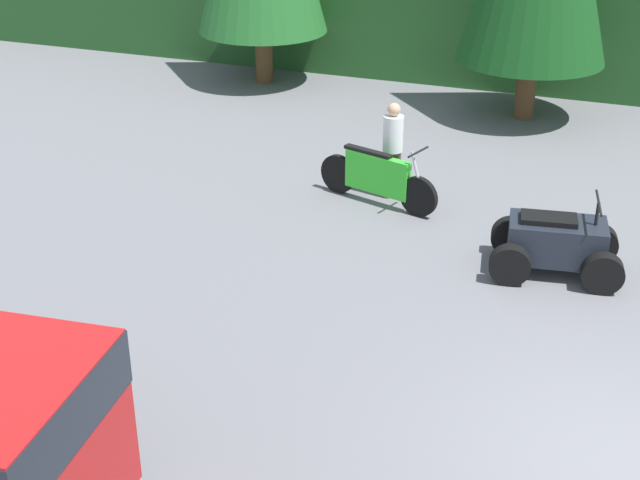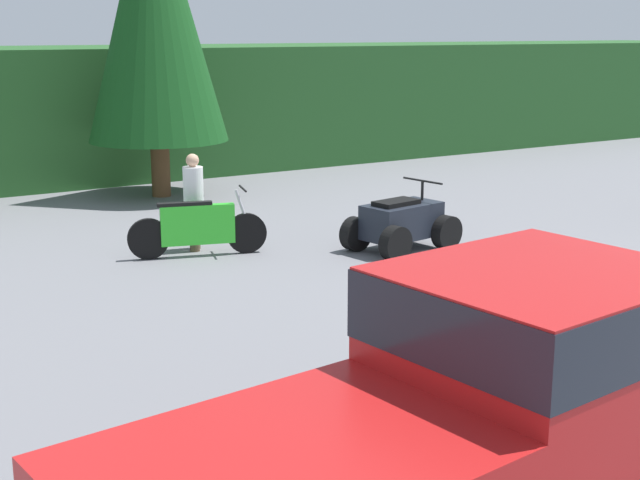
# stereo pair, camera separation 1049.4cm
# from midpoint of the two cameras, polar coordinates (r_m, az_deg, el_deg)

# --- Properties ---
(ground_plane) EXTENTS (80.00, 80.00, 0.00)m
(ground_plane) POSITION_cam_midpoint_polar(r_m,az_deg,el_deg) (11.02, 48.19, -10.82)
(ground_plane) COLOR slate
(dirt_bike) EXTENTS (2.31, 0.91, 1.16)m
(dirt_bike) POSITION_cam_midpoint_polar(r_m,az_deg,el_deg) (14.44, 23.61, 5.60)
(dirt_bike) COLOR black
(dirt_bike) RESTS_ON ground_plane
(quad_atv) EXTENTS (2.06, 1.47, 1.19)m
(quad_atv) POSITION_cam_midpoint_polar(r_m,az_deg,el_deg) (13.67, 37.05, 1.14)
(quad_atv) COLOR black
(quad_atv) RESTS_ON ground_plane
(rider_person) EXTENTS (0.47, 0.47, 1.70)m
(rider_person) POSITION_cam_midpoint_polar(r_m,az_deg,el_deg) (14.73, 24.39, 7.66)
(rider_person) COLOR brown
(rider_person) RESTS_ON ground_plane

